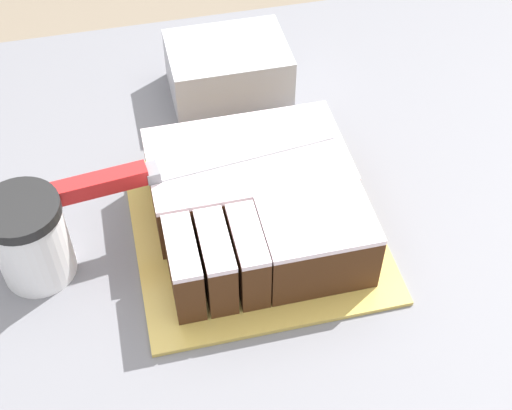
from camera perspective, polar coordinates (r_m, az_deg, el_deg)
The scene contains 5 objects.
cake_board at distance 0.91m, azimuth 0.00°, elevation -1.94°, with size 0.31×0.31×0.01m.
cake at distance 0.88m, azimuth 0.12°, elevation 0.14°, with size 0.25×0.24×0.09m.
knife at distance 0.85m, azimuth -9.93°, elevation 2.21°, with size 0.36×0.06×0.02m.
coffee_cup at distance 0.87m, azimuth -17.62°, elevation -2.61°, with size 0.09×0.09×0.12m.
storage_box at distance 1.09m, azimuth -2.25°, elevation 10.78°, with size 0.18×0.13×0.08m.
Camera 1 is at (-0.19, -0.51, 1.65)m, focal length 50.00 mm.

